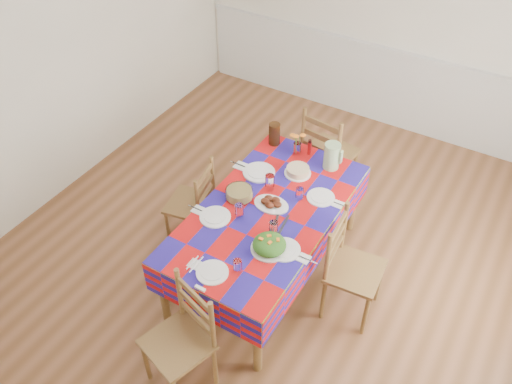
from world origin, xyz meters
TOP-DOWN VIEW (x-y plane):
  - room at (0.00, 0.00)m, footprint 4.58×5.08m
  - wainscot at (0.00, 2.48)m, footprint 4.41×0.06m
  - dining_table at (0.02, -0.15)m, footprint 0.98×1.82m
  - setting_near_head at (0.05, -0.85)m, footprint 0.37×0.25m
  - setting_left_near at (-0.23, -0.38)m, footprint 0.44×0.26m
  - setting_left_far at (-0.21, 0.16)m, footprint 0.49×0.29m
  - setting_right_near at (0.28, -0.41)m, footprint 0.44×0.26m
  - setting_right_far at (0.27, 0.15)m, footprint 0.42×0.24m
  - meat_platter at (0.02, -0.08)m, footprint 0.29×0.20m
  - salad_platter at (0.23, -0.49)m, footprint 0.27×0.27m
  - pasta_bowl at (-0.25, -0.14)m, footprint 0.22×0.22m
  - cake at (0.02, 0.36)m, footprint 0.22×0.22m
  - serving_utensils at (0.18, -0.27)m, footprint 0.14×0.30m
  - flower_vase at (-0.12, 0.60)m, footprint 0.14×0.11m
  - hot_sauce at (-0.02, 0.65)m, footprint 0.04×0.04m
  - green_pitcher at (0.21, 0.58)m, footprint 0.14×0.14m
  - tea_pitcher at (-0.36, 0.63)m, footprint 0.10×0.10m
  - name_card at (0.01, -1.04)m, footprint 0.08×0.02m
  - chair_near at (0.03, -1.30)m, footprint 0.51×0.49m
  - chair_far at (0.01, 0.99)m, footprint 0.50×0.48m
  - chair_left at (-0.71, -0.14)m, footprint 0.43×0.44m
  - chair_right at (0.74, -0.16)m, footprint 0.43×0.44m

SIDE VIEW (x-z plane):
  - chair_left at x=-0.71m, z-range -0.01..0.84m
  - chair_near at x=0.03m, z-range -0.01..0.92m
  - chair_right at x=0.74m, z-range -0.01..0.93m
  - wainscot at x=0.00m, z-range 0.03..0.95m
  - chair_far at x=0.01m, z-range -0.01..0.99m
  - dining_table at x=0.02m, z-range 0.28..0.99m
  - serving_utensils at x=0.18m, z-range 0.71..0.72m
  - name_card at x=0.01m, z-range 0.71..0.73m
  - meat_platter at x=0.02m, z-range 0.70..0.76m
  - setting_right_far at x=0.27m, z-range 0.68..0.79m
  - setting_near_head at x=0.05m, z-range 0.68..0.79m
  - setting_right_near at x=0.28m, z-range 0.68..0.79m
  - setting_left_near at x=-0.23m, z-range 0.68..0.79m
  - setting_left_far at x=-0.21m, z-range 0.67..0.80m
  - cake at x=0.02m, z-range 0.71..0.77m
  - pasta_bowl at x=-0.25m, z-range 0.71..0.79m
  - salad_platter at x=0.23m, z-range 0.70..0.81m
  - hot_sauce at x=-0.02m, z-range 0.71..0.86m
  - flower_vase at x=-0.12m, z-range 0.69..0.91m
  - tea_pitcher at x=-0.36m, z-range 0.71..0.91m
  - green_pitcher at x=0.21m, z-range 0.71..0.94m
  - room at x=0.00m, z-range -0.04..2.74m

